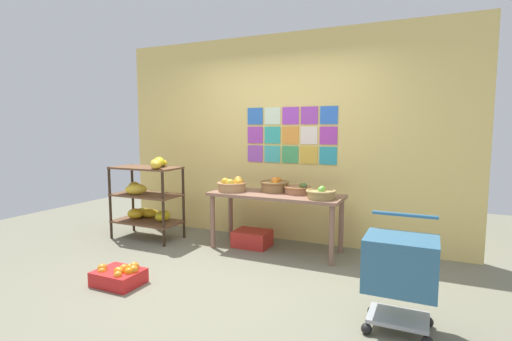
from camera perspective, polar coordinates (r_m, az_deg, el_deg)
name	(u,v)px	position (r m, az deg, el deg)	size (l,w,h in m)	color
ground	(222,280)	(4.00, -5.08, -15.90)	(9.19, 9.19, 0.00)	slate
back_wall_with_art	(282,139)	(5.18, 3.81, 4.75)	(4.85, 0.07, 2.74)	#EDCD72
banana_shelf_unit	(147,194)	(5.49, -15.82, -3.43)	(0.94, 0.60, 1.12)	#322316
display_table	(276,201)	(4.74, 2.93, -4.53)	(1.64, 0.60, 0.71)	#885F4B
fruit_basket_back_left	(232,185)	(4.90, -3.55, -2.15)	(0.37, 0.37, 0.19)	tan
fruit_basket_back_right	(321,193)	(4.43, 9.61, -3.36)	(0.34, 0.34, 0.15)	#A68B50
fruit_basket_centre	(275,185)	(4.86, 2.79, -2.17)	(0.37, 0.37, 0.19)	olive
fruit_basket_left	(298,189)	(4.73, 6.28, -2.77)	(0.34, 0.34, 0.14)	#A16C49
produce_crate_under_table	(252,239)	(5.00, -0.58, -10.06)	(0.45, 0.34, 0.20)	red
orange_crate_foreground	(120,275)	(4.08, -19.57, -14.46)	(0.44, 0.35, 0.21)	red
shopping_cart	(400,267)	(3.11, 20.62, -13.29)	(0.51, 0.45, 0.85)	black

